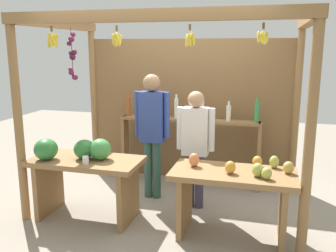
# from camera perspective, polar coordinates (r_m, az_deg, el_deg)

# --- Properties ---
(ground_plane) EXTENTS (12.00, 12.00, 0.00)m
(ground_plane) POSITION_cam_1_polar(r_m,az_deg,el_deg) (5.07, 0.58, -11.54)
(ground_plane) COLOR gray
(ground_plane) RESTS_ON ground
(market_stall) EXTENTS (3.25, 2.02, 2.39)m
(market_stall) POSITION_cam_1_polar(r_m,az_deg,el_deg) (5.12, 1.81, 4.88)
(market_stall) COLOR olive
(market_stall) RESTS_ON ground
(fruit_counter_left) EXTENTS (1.32, 0.64, 0.99)m
(fruit_counter_left) POSITION_cam_1_polar(r_m,az_deg,el_deg) (4.51, -13.01, -6.15)
(fruit_counter_left) COLOR olive
(fruit_counter_left) RESTS_ON ground
(fruit_counter_right) EXTENTS (1.32, 0.64, 0.89)m
(fruit_counter_right) POSITION_cam_1_polar(r_m,az_deg,el_deg) (4.07, 10.19, -9.30)
(fruit_counter_right) COLOR olive
(fruit_counter_right) RESTS_ON ground
(bottle_shelf_unit) EXTENTS (2.09, 0.22, 1.36)m
(bottle_shelf_unit) POSITION_cam_1_polar(r_m,az_deg,el_deg) (5.47, 3.23, -0.98)
(bottle_shelf_unit) COLOR olive
(bottle_shelf_unit) RESTS_ON ground
(vendor_man) EXTENTS (0.48, 0.23, 1.69)m
(vendor_man) POSITION_cam_1_polar(r_m,az_deg,el_deg) (4.91, -2.47, 0.20)
(vendor_man) COLOR #2E5448
(vendor_man) RESTS_ON ground
(vendor_woman) EXTENTS (0.48, 0.20, 1.51)m
(vendor_woman) POSITION_cam_1_polar(r_m,az_deg,el_deg) (4.63, 4.24, -2.14)
(vendor_woman) COLOR #433955
(vendor_woman) RESTS_ON ground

